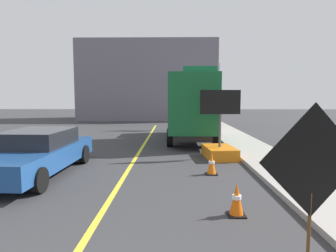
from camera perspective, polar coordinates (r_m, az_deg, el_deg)
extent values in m
cube|color=#9E9991|center=(8.30, 27.17, -11.34)|extent=(2.03, 48.00, 0.14)
cube|color=yellow|center=(7.64, -10.55, -12.77)|extent=(0.14, 36.00, 0.01)
cylinder|color=#593819|center=(4.89, 25.89, -17.52)|extent=(0.05, 0.05, 1.05)
cube|color=orange|center=(4.60, 26.41, -6.03)|extent=(1.53, 0.33, 1.56)
cube|color=black|center=(4.59, 26.55, -6.07)|extent=(1.61, 0.32, 1.63)
cube|color=black|center=(4.62, 26.26, -5.98)|extent=(0.28, 0.06, 0.52)
cube|color=orange|center=(11.83, 10.05, -5.10)|extent=(1.27, 1.90, 0.45)
cylinder|color=#4C4C4C|center=(11.70, 10.12, -0.89)|extent=(0.10, 0.10, 1.30)
cube|color=black|center=(11.63, 10.22, 4.63)|extent=(1.60, 0.24, 0.95)
sphere|color=yellow|center=(11.83, 12.74, 4.60)|extent=(0.09, 0.09, 0.09)
sphere|color=yellow|center=(11.74, 11.34, 4.62)|extent=(0.09, 0.09, 0.09)
sphere|color=yellow|center=(11.66, 9.92, 4.64)|extent=(0.09, 0.09, 0.09)
sphere|color=yellow|center=(11.59, 8.48, 4.66)|extent=(0.09, 0.09, 0.09)
sphere|color=yellow|center=(11.55, 7.66, 5.56)|extent=(0.09, 0.09, 0.09)
sphere|color=yellow|center=(11.56, 7.64, 3.77)|extent=(0.09, 0.09, 0.09)
cube|color=black|center=(16.57, 4.49, -0.77)|extent=(1.80, 7.67, 0.25)
cube|color=silver|center=(19.23, 4.20, 3.32)|extent=(2.37, 2.19, 1.90)
cube|color=#14592D|center=(15.30, 4.71, 4.49)|extent=(2.44, 5.24, 2.83)
cylinder|color=black|center=(19.16, 0.85, -0.27)|extent=(0.30, 0.91, 0.90)
cylinder|color=black|center=(19.23, 7.50, -0.30)|extent=(0.30, 0.91, 0.90)
cylinder|color=black|center=(14.31, 0.39, -2.26)|extent=(0.30, 0.91, 0.90)
cylinder|color=black|center=(14.41, 9.28, -2.27)|extent=(0.30, 0.91, 0.90)
cube|color=navy|center=(9.95, -24.58, -5.46)|extent=(2.13, 5.18, 0.60)
cube|color=black|center=(10.09, -24.05, -2.13)|extent=(1.82, 2.35, 0.50)
cylinder|color=black|center=(8.11, -23.92, -9.68)|extent=(0.24, 0.67, 0.66)
cylinder|color=black|center=(11.16, -16.15, -5.33)|extent=(0.24, 0.67, 0.66)
cylinder|color=black|center=(11.91, -24.93, -4.96)|extent=(0.24, 0.67, 0.66)
cylinder|color=gray|center=(22.70, 9.82, 5.74)|extent=(0.18, 0.18, 5.00)
cube|color=#0F6033|center=(22.65, 6.32, 9.97)|extent=(2.60, 0.16, 1.30)
cube|color=white|center=(22.69, 6.31, 9.96)|extent=(1.82, 0.08, 0.18)
cube|color=slate|center=(32.99, -3.80, 8.64)|extent=(14.52, 6.78, 8.35)
cube|color=black|center=(6.37, 13.21, -16.54)|extent=(0.36, 0.36, 0.03)
cone|color=#EA5B0C|center=(6.25, 13.29, -13.66)|extent=(0.28, 0.28, 0.65)
cylinder|color=white|center=(6.24, 13.29, -13.38)|extent=(0.19, 0.19, 0.08)
cube|color=black|center=(9.35, 8.50, -9.25)|extent=(0.36, 0.36, 0.03)
cone|color=orange|center=(9.27, 8.53, -7.22)|extent=(0.28, 0.28, 0.65)
cylinder|color=white|center=(9.26, 8.54, -7.03)|extent=(0.19, 0.19, 0.08)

